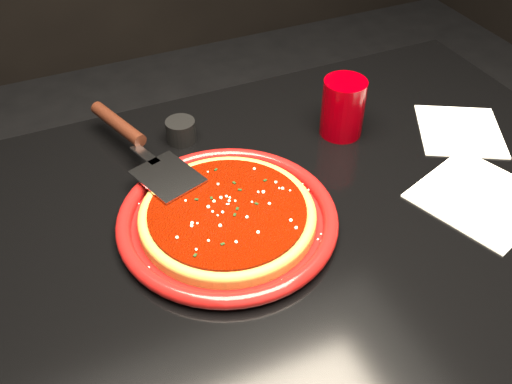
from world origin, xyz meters
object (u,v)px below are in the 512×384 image
Objects in this scene: pizza_server at (142,145)px; ramekin at (181,131)px; plate at (228,219)px; cup at (343,108)px; table at (272,363)px.

pizza_server is 0.09m from ramekin.
plate is 0.31m from cup.
plate is at bearing -153.41° from cup.
cup reaches higher than pizza_server.
table is 0.39m from plate.
cup reaches higher than ramekin.
pizza_server reaches higher than ramekin.
cup is (0.28, 0.14, 0.04)m from plate.
plate is at bearing -86.99° from pizza_server.
cup reaches higher than table.
ramekin is (0.00, 0.23, 0.01)m from plate.
pizza_server is (-0.14, 0.22, 0.42)m from table.
cup reaches higher than plate.
pizza_server is 0.36m from cup.
cup is at bearing -19.25° from ramekin.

